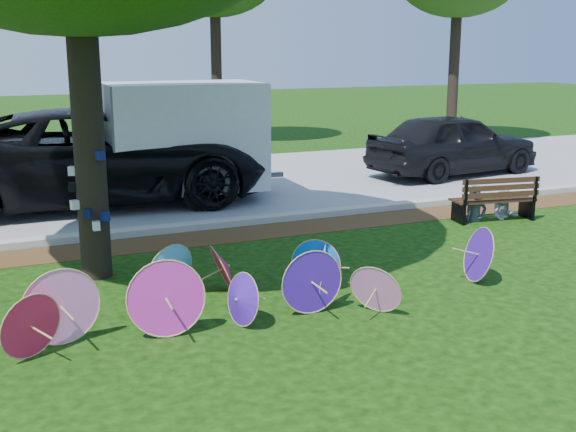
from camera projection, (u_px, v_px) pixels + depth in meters
name	position (u px, v px, depth m)	size (l,w,h in m)	color
ground	(316.00, 328.00, 8.69)	(90.00, 90.00, 0.00)	black
mulch_strip	(206.00, 238.00, 12.70)	(90.00, 1.00, 0.01)	#472D16
curb	(194.00, 226.00, 13.32)	(90.00, 0.30, 0.12)	#B7B5AD
street	(145.00, 189.00, 17.03)	(90.00, 8.00, 0.01)	gray
parasol_pile	(245.00, 283.00, 9.06)	(6.81, 2.29, 0.94)	#F17ACD
black_van	(100.00, 156.00, 15.31)	(3.36, 7.28, 2.02)	black
dark_pickup	(453.00, 144.00, 18.77)	(1.92, 4.77, 1.62)	black
cargo_trailer	(184.00, 136.00, 15.40)	(3.21, 2.03, 2.85)	white
park_bench	(493.00, 198.00, 13.95)	(1.65, 0.63, 0.86)	black
person_left	(477.00, 187.00, 13.81)	(0.49, 0.32, 1.34)	#3D4453
person_right	(506.00, 189.00, 14.10)	(0.55, 0.43, 1.13)	silver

